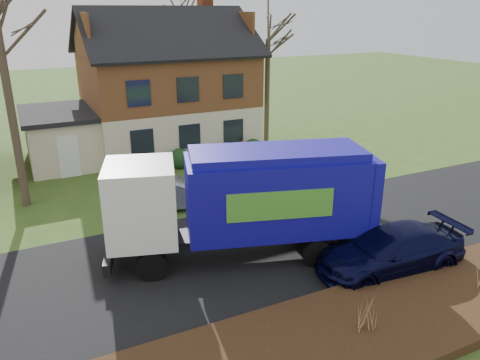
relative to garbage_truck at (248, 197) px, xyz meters
name	(u,v)px	position (x,y,z in m)	size (l,w,h in m)	color
ground	(239,252)	(-0.16, 0.34, -2.16)	(120.00, 120.00, 0.00)	#32521B
road	(239,252)	(-0.16, 0.34, -2.15)	(80.00, 7.00, 0.02)	black
mulch_verge	(332,340)	(-0.16, -4.96, -2.01)	(80.00, 3.50, 0.30)	black
main_house	(158,81)	(1.33, 14.25, 1.86)	(12.95, 8.95, 9.26)	beige
garbage_truck	(248,197)	(0.00, 0.00, 0.00)	(9.07, 4.73, 3.76)	black
silver_sedan	(168,193)	(-1.15, 5.12, -1.47)	(1.47, 4.20, 1.38)	#B0B4B9
navy_wagon	(391,250)	(3.67, -2.83, -1.44)	(2.02, 4.97, 1.44)	black
tree_front_east	(268,20)	(7.10, 11.52, 5.22)	(3.27, 3.27, 9.08)	#413827
grass_clump_mid	(368,313)	(0.77, -5.15, -1.38)	(0.35, 0.29, 0.98)	#9A7044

